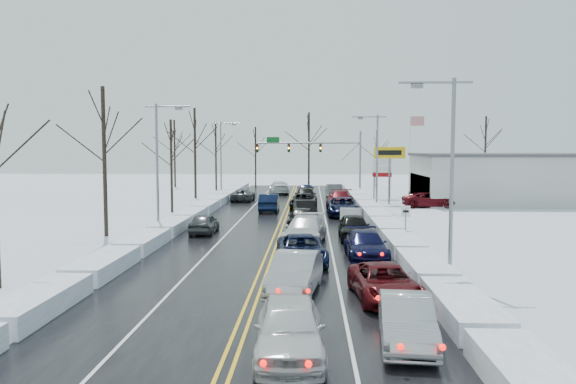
{
  "coord_description": "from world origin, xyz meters",
  "views": [
    {
      "loc": [
        2.27,
        -42.95,
        6.0
      ],
      "look_at": [
        0.51,
        0.48,
        2.5
      ],
      "focal_mm": 35.0,
      "sensor_mm": 36.0,
      "label": 1
    }
  ],
  "objects_px": {
    "traffic_signal_mast": "(320,151)",
    "tires_plus_sign": "(390,157)",
    "queued_car_0": "(290,356)",
    "oncoming_car_0": "(269,211)",
    "dealership_building": "(513,178)",
    "flagpole": "(411,147)"
  },
  "relations": [
    {
      "from": "oncoming_car_0",
      "to": "tires_plus_sign",
      "type": "bearing_deg",
      "value": -150.34
    },
    {
      "from": "flagpole",
      "to": "tires_plus_sign",
      "type": "bearing_deg",
      "value": -108.44
    },
    {
      "from": "tires_plus_sign",
      "to": "queued_car_0",
      "type": "bearing_deg",
      "value": -101.51
    },
    {
      "from": "traffic_signal_mast",
      "to": "tires_plus_sign",
      "type": "height_order",
      "value": "traffic_signal_mast"
    },
    {
      "from": "dealership_building",
      "to": "queued_car_0",
      "type": "xyz_separation_m",
      "value": [
        -22.29,
        -45.3,
        -2.66
      ]
    },
    {
      "from": "tires_plus_sign",
      "to": "queued_car_0",
      "type": "relative_size",
      "value": 1.23
    },
    {
      "from": "traffic_signal_mast",
      "to": "oncoming_car_0",
      "type": "relative_size",
      "value": 2.65
    },
    {
      "from": "oncoming_car_0",
      "to": "traffic_signal_mast",
      "type": "bearing_deg",
      "value": -105.54
    },
    {
      "from": "traffic_signal_mast",
      "to": "flagpole",
      "type": "height_order",
      "value": "flagpole"
    },
    {
      "from": "dealership_building",
      "to": "queued_car_0",
      "type": "distance_m",
      "value": 50.56
    },
    {
      "from": "queued_car_0",
      "to": "oncoming_car_0",
      "type": "distance_m",
      "value": 36.33
    },
    {
      "from": "flagpole",
      "to": "queued_car_0",
      "type": "height_order",
      "value": "flagpole"
    },
    {
      "from": "traffic_signal_mast",
      "to": "tires_plus_sign",
      "type": "bearing_deg",
      "value": -59.54
    },
    {
      "from": "traffic_signal_mast",
      "to": "oncoming_car_0",
      "type": "height_order",
      "value": "traffic_signal_mast"
    },
    {
      "from": "tires_plus_sign",
      "to": "oncoming_car_0",
      "type": "relative_size",
      "value": 1.2
    },
    {
      "from": "traffic_signal_mast",
      "to": "oncoming_car_0",
      "type": "bearing_deg",
      "value": -104.73
    },
    {
      "from": "queued_car_0",
      "to": "traffic_signal_mast",
      "type": "bearing_deg",
      "value": 85.86
    },
    {
      "from": "traffic_signal_mast",
      "to": "dealership_building",
      "type": "relative_size",
      "value": 0.65
    },
    {
      "from": "dealership_building",
      "to": "oncoming_car_0",
      "type": "height_order",
      "value": "dealership_building"
    },
    {
      "from": "traffic_signal_mast",
      "to": "queued_car_0",
      "type": "relative_size",
      "value": 2.72
    },
    {
      "from": "traffic_signal_mast",
      "to": "queued_car_0",
      "type": "xyz_separation_m",
      "value": [
        -1.76,
        -55.29,
        -5.48
      ]
    },
    {
      "from": "dealership_building",
      "to": "oncoming_car_0",
      "type": "xyz_separation_m",
      "value": [
        -25.55,
        -9.11,
        -2.66
      ]
    }
  ]
}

